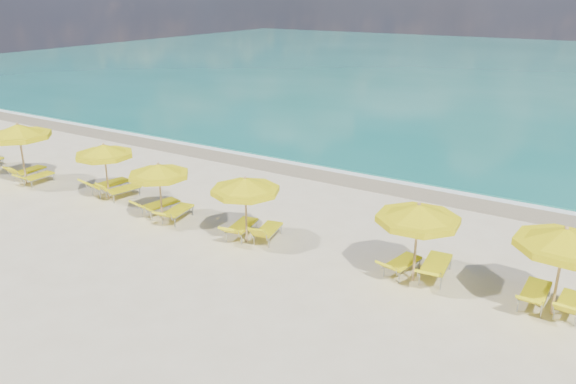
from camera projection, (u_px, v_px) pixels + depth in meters
The scene contains 23 objects.
ground_plane at pixel (263, 240), 18.12m from camera, with size 120.00×120.00×0.00m, color beige.
ocean at pixel (532, 71), 56.45m from camera, with size 120.00×80.00×0.30m, color #12675C.
wet_sand_band at pixel (361, 179), 24.03m from camera, with size 120.00×2.60×0.01m, color tan.
foam_line at pixel (368, 174), 24.67m from camera, with size 120.00×1.20×0.03m, color white.
whitecap_near at pixel (338, 121), 34.69m from camera, with size 14.00×0.36×0.05m, color white.
umbrella_1 at pixel (18, 132), 22.72m from camera, with size 3.34×3.34×2.59m.
umbrella_2 at pixel (104, 151), 21.16m from camera, with size 2.77×2.77×2.22m.
umbrella_3 at pixel (159, 171), 19.10m from camera, with size 2.62×2.62×2.12m.
umbrella_4 at pixel (245, 186), 17.39m from camera, with size 2.19×2.19×2.21m.
umbrella_5 at pixel (418, 214), 14.95m from camera, with size 2.88×2.88×2.32m.
umbrella_6 at pixel (565, 240), 13.32m from camera, with size 2.97×2.97×2.38m.
lounger_1_left at pixel (29, 174), 23.98m from camera, with size 0.73×1.77×0.81m.
lounger_1_right at pixel (38, 179), 23.35m from camera, with size 0.57×1.64×0.66m.
lounger_2_left at pixel (109, 188), 22.24m from camera, with size 0.96×2.02×0.85m.
lounger_2_right at pixel (122, 193), 21.74m from camera, with size 0.89×1.74×0.82m.
lounger_3_left at pixel (160, 208), 20.17m from camera, with size 0.93×1.87×0.77m.
lounger_3_right at pixel (177, 215), 19.61m from camera, with size 0.85×1.84×0.71m.
lounger_4_left at pixel (241, 230), 18.32m from camera, with size 0.91×1.88×0.75m.
lounger_4_right at pixel (268, 234), 18.06m from camera, with size 0.88×1.73×0.80m.
lounger_5_left at pixel (401, 267), 15.93m from camera, with size 0.85×1.73×0.70m.
lounger_5_right at pixel (435, 270), 15.67m from camera, with size 0.84×2.07×0.78m.
lounger_6_left at pixel (534, 297), 14.31m from camera, with size 0.65×1.86×0.75m.
lounger_6_right at pixel (569, 307), 13.92m from camera, with size 0.63×1.62×0.72m.
Camera 1 is at (9.42, -13.60, 7.60)m, focal length 35.00 mm.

